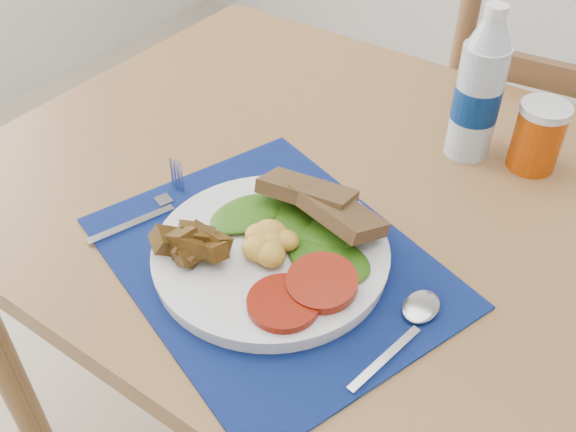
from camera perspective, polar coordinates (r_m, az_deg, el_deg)
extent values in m
cube|color=brown|center=(0.98, 11.03, -0.75)|extent=(1.40, 0.90, 0.04)
cylinder|color=brown|center=(1.73, -3.74, 5.11)|extent=(0.06, 0.06, 0.71)
cube|color=brown|center=(1.66, 21.77, 4.83)|extent=(0.49, 0.47, 0.04)
cylinder|color=brown|center=(1.97, 15.76, 3.66)|extent=(0.04, 0.04, 0.44)
cylinder|color=brown|center=(1.69, 12.02, -2.94)|extent=(0.04, 0.04, 0.44)
cube|color=black|center=(0.87, -1.52, -4.00)|extent=(0.56, 0.50, 0.00)
cylinder|color=silver|center=(0.86, -1.53, -3.43)|extent=(0.31, 0.31, 0.02)
ellipsoid|color=gold|center=(0.84, -1.48, -2.44)|extent=(0.08, 0.07, 0.04)
cylinder|color=#941C05|center=(0.79, 1.36, -6.96)|extent=(0.09, 0.09, 0.01)
ellipsoid|color=#153807|center=(0.87, 0.78, -1.20)|extent=(0.17, 0.10, 0.02)
cube|color=brown|center=(0.88, 3.05, 1.36)|extent=(0.13, 0.08, 0.04)
cube|color=#B2B5BA|center=(0.95, -13.73, -0.72)|extent=(0.06, 0.13, 0.00)
cube|color=#B2B5BA|center=(0.99, -10.12, 2.06)|extent=(0.05, 0.07, 0.00)
cube|color=#B2B5BA|center=(0.77, 8.61, -12.41)|extent=(0.03, 0.12, 0.00)
ellipsoid|color=#B2B5BA|center=(0.82, 11.73, -8.00)|extent=(0.04, 0.06, 0.01)
cylinder|color=#ADBFCC|center=(1.06, 16.39, 9.68)|extent=(0.07, 0.07, 0.19)
cylinder|color=navy|center=(1.06, 16.39, 9.68)|extent=(0.07, 0.07, 0.06)
cone|color=#ADBFCC|center=(1.01, 17.65, 15.29)|extent=(0.07, 0.07, 0.04)
cylinder|color=white|center=(1.00, 18.03, 16.94)|extent=(0.03, 0.03, 0.02)
cylinder|color=#B33E04|center=(1.08, 21.29, 6.46)|extent=(0.08, 0.08, 0.11)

